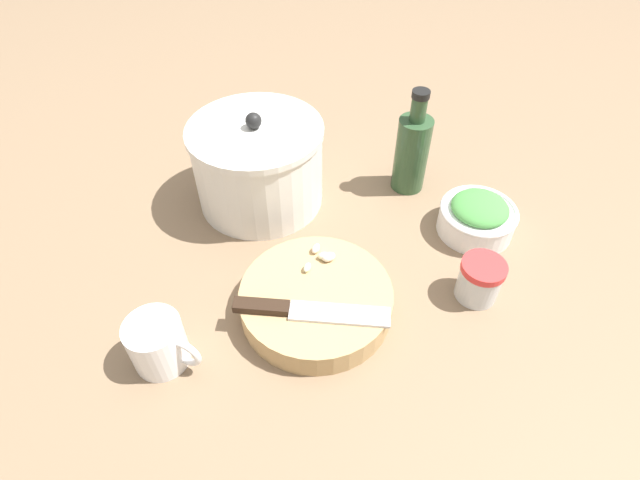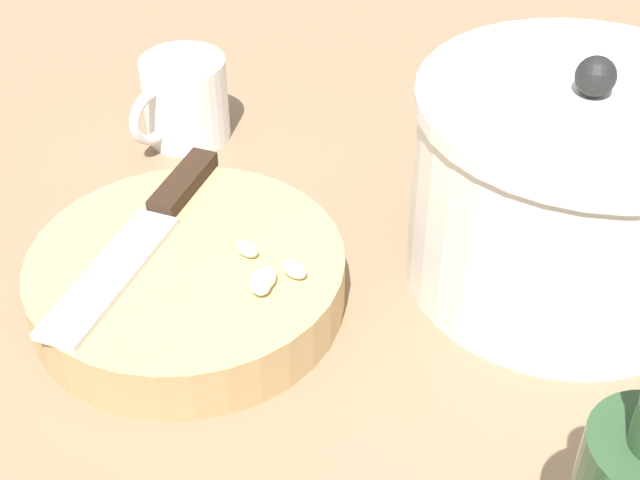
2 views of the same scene
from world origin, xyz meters
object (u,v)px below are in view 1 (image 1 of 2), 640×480
at_px(spice_jar, 480,280).
at_px(coffee_mug, 159,344).
at_px(herb_bowl, 478,218).
at_px(stock_pot, 258,165).
at_px(chef_knife, 301,310).
at_px(garlic_cloves, 321,256).
at_px(oil_bottle, 412,151).
at_px(cutting_board, 316,300).

xyz_separation_m(spice_jar, coffee_mug, (-0.49, -0.02, 0.00)).
relative_size(herb_bowl, stock_pot, 0.57).
relative_size(chef_knife, garlic_cloves, 3.79).
xyz_separation_m(chef_knife, oil_bottle, (0.27, 0.29, 0.03)).
bearing_deg(chef_knife, spice_jar, 108.97).
height_order(coffee_mug, oil_bottle, oil_bottle).
bearing_deg(herb_bowl, oil_bottle, 116.83).
bearing_deg(cutting_board, stock_pot, 99.81).
bearing_deg(spice_jar, herb_bowl, 65.94).
height_order(cutting_board, chef_knife, chef_knife).
height_order(cutting_board, spice_jar, spice_jar).
xyz_separation_m(cutting_board, spice_jar, (0.26, -0.02, 0.01)).
xyz_separation_m(cutting_board, garlic_cloves, (0.02, 0.06, 0.03)).
bearing_deg(cutting_board, coffee_mug, -170.02).
bearing_deg(oil_bottle, coffee_mug, -147.43).
bearing_deg(chef_knife, coffee_mug, -70.27).
bearing_deg(spice_jar, chef_knife, -178.44).
relative_size(garlic_cloves, herb_bowl, 0.44).
height_order(chef_knife, coffee_mug, coffee_mug).
bearing_deg(herb_bowl, chef_knife, -157.73).
distance_m(chef_knife, herb_bowl, 0.37).
bearing_deg(stock_pot, herb_bowl, -25.43).
xyz_separation_m(garlic_cloves, herb_bowl, (0.29, 0.05, -0.02)).
xyz_separation_m(oil_bottle, stock_pot, (-0.29, 0.02, -0.00)).
relative_size(garlic_cloves, oil_bottle, 0.29).
relative_size(oil_bottle, stock_pot, 0.86).
bearing_deg(herb_bowl, spice_jar, -114.06).
bearing_deg(oil_bottle, garlic_cloves, -137.74).
height_order(chef_knife, spice_jar, spice_jar).
height_order(cutting_board, herb_bowl, herb_bowl).
bearing_deg(cutting_board, herb_bowl, 18.94).
relative_size(spice_jar, coffee_mug, 0.71).
height_order(cutting_board, coffee_mug, coffee_mug).
distance_m(garlic_cloves, herb_bowl, 0.30).
distance_m(chef_knife, stock_pot, 0.32).
distance_m(cutting_board, spice_jar, 0.26).
bearing_deg(chef_knife, stock_pot, -158.88).
bearing_deg(garlic_cloves, spice_jar, -20.47).
height_order(oil_bottle, stock_pot, oil_bottle).
bearing_deg(oil_bottle, chef_knife, -132.40).
bearing_deg(oil_bottle, cutting_board, -132.57).
bearing_deg(garlic_cloves, cutting_board, -109.11).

